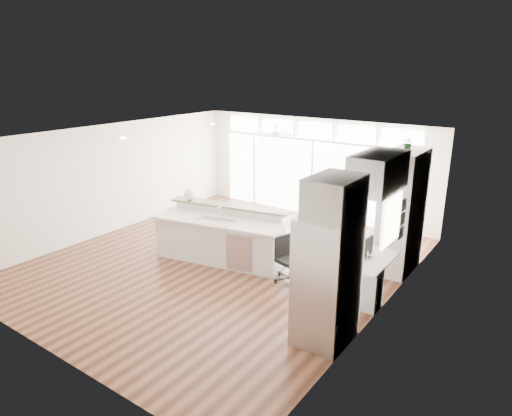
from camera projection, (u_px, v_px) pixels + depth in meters
The scene contains 24 objects.
floor at pixel (223, 262), 9.85m from camera, with size 7.00×8.00×0.02m, color #442315.
ceiling at pixel (220, 137), 9.03m from camera, with size 7.00×8.00×0.02m, color silver.
wall_back at pixel (314, 168), 12.55m from camera, with size 7.00×0.04×2.70m, color white.
wall_front at pixel (39, 270), 6.33m from camera, with size 7.00×0.04×2.70m, color white.
wall_left at pixel (113, 178), 11.37m from camera, with size 0.04×8.00×2.70m, color white.
wall_right at pixel (386, 237), 7.51m from camera, with size 0.04×8.00×2.70m, color white.
glass_wall at pixel (313, 179), 12.60m from camera, with size 5.80×0.06×2.08m, color white.
transom_row at pixel (314, 130), 12.20m from camera, with size 5.90×0.06×0.40m, color white.
desk_window at pixel (391, 220), 7.71m from camera, with size 0.04×0.85×0.85m, color white.
ceiling_fan at pixel (276, 130), 11.55m from camera, with size 1.16×1.16×0.32m, color white.
recessed_lights at pixel (227, 136), 9.19m from camera, with size 3.40×3.00×0.02m, color silver.
oven_cabinet at pixel (402, 212), 9.13m from camera, with size 0.64×1.20×2.50m, color silver.
desk_nook at pixel (368, 278), 8.24m from camera, with size 0.72×1.30×0.76m, color silver.
upper_cabinets at pixel (378, 172), 7.63m from camera, with size 0.64×1.30×0.64m, color silver.
refrigerator at pixel (327, 280), 6.78m from camera, with size 0.76×0.90×2.00m, color #B4B4B9.
fridge_cabinet at pixel (335, 197), 6.36m from camera, with size 0.64×0.90×0.60m, color silver.
framed_photos at pixel (402, 219), 8.24m from camera, with size 0.06×0.22×0.80m, color black.
kitchen_island at pixel (219, 236), 9.72m from camera, with size 2.88×1.09×1.14m, color silver.
rug at pixel (339, 277), 9.13m from camera, with size 0.97×0.70×0.01m, color #372111.
office_chair at pixel (290, 260), 8.83m from camera, with size 0.46×0.43×0.89m, color black.
fishbowl at pixel (190, 195), 10.22m from camera, with size 0.26×0.26×0.26m, color silver.
monitor at pixel (366, 247), 8.11m from camera, with size 0.08×0.47×0.39m, color black.
keyboard at pixel (356, 255), 8.26m from camera, with size 0.11×0.30×0.02m, color white.
potted_plant at pixel (408, 145), 8.72m from camera, with size 0.24×0.26×0.21m, color #245425.
Camera 1 is at (5.80, -6.97, 4.08)m, focal length 32.00 mm.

